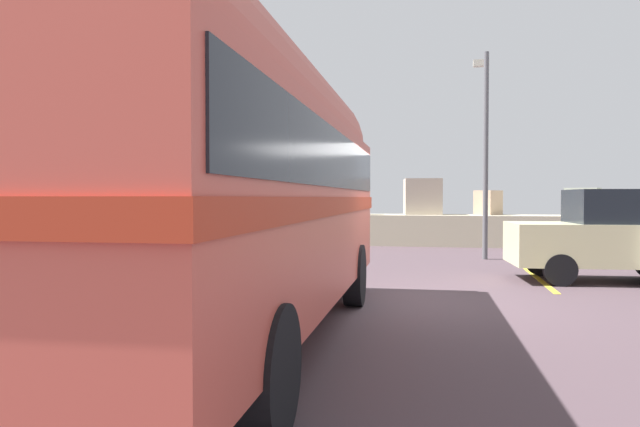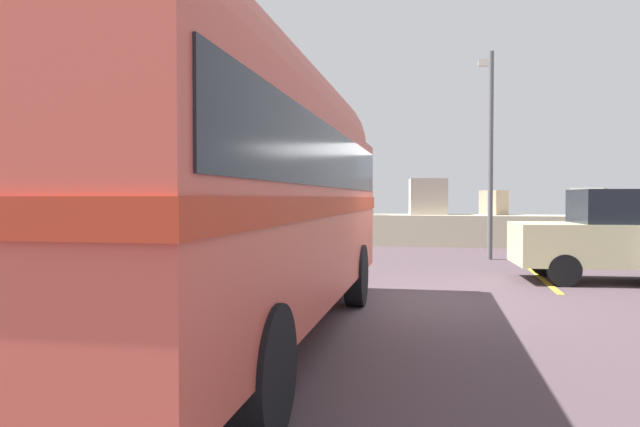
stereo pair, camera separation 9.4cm
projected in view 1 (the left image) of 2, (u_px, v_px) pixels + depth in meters
name	position (u px, v px, depth m)	size (l,w,h in m)	color
ground	(401.00, 303.00, 9.59)	(32.00, 26.00, 0.02)	#49393F
breakwater	(417.00, 225.00, 21.18)	(31.36, 2.18, 2.40)	#B9B094
vintage_coach	(234.00, 169.00, 6.85)	(2.62, 8.64, 3.70)	black
parked_car_nearest	(619.00, 235.00, 11.88)	(4.21, 1.99, 1.86)	black
lamp_post	(485.00, 142.00, 16.28)	(0.44, 1.13, 5.69)	#5B5B60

